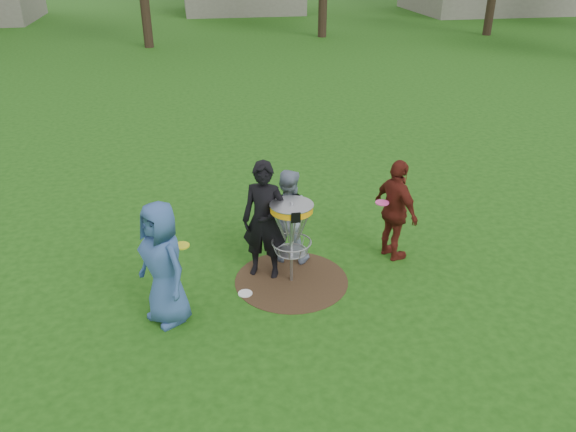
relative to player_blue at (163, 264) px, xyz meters
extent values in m
plane|color=#19470F|center=(1.90, 0.64, -0.91)|extent=(100.00, 100.00, 0.00)
cylinder|color=#47331E|center=(1.90, 0.64, -0.91)|extent=(1.80, 1.80, 0.01)
imported|color=#33538D|center=(0.00, 0.00, 0.00)|extent=(0.99, 1.06, 1.82)
imported|color=black|center=(1.53, 0.93, 0.05)|extent=(0.83, 0.70, 1.92)
imported|color=#7E8DA3|center=(1.96, 1.35, -0.11)|extent=(0.95, 0.85, 1.60)
imported|color=#5F1D15|center=(3.72, 1.07, -0.04)|extent=(0.72, 1.10, 1.74)
cylinder|color=white|center=(1.14, 0.40, -0.90)|extent=(0.22, 0.22, 0.02)
cylinder|color=#9EA0A5|center=(1.90, 0.64, -0.22)|extent=(0.05, 0.05, 1.38)
cylinder|color=#FFA60D|center=(1.90, 0.64, 0.37)|extent=(0.64, 0.64, 0.10)
cylinder|color=#9EA0A5|center=(1.90, 0.64, 0.43)|extent=(0.66, 0.66, 0.01)
cube|color=black|center=(1.90, 0.32, 0.37)|extent=(0.14, 0.02, 0.16)
torus|color=#9EA0A5|center=(1.90, 0.64, -0.21)|extent=(0.62, 0.62, 0.02)
torus|color=#9EA0A5|center=(1.90, 0.64, -0.37)|extent=(0.50, 0.50, 0.02)
cylinder|color=#9EA0A5|center=(1.90, 0.64, -0.38)|extent=(0.44, 0.44, 0.01)
cylinder|color=yellow|center=(0.27, 0.09, 0.21)|extent=(0.22, 0.22, 0.02)
cylinder|color=red|center=(1.75, 0.76, 0.27)|extent=(0.22, 0.22, 0.02)
cylinder|color=#FF4353|center=(1.93, 1.07, 0.07)|extent=(0.22, 0.22, 0.02)
cylinder|color=#F7419F|center=(3.45, 1.00, 0.16)|extent=(0.22, 0.22, 0.02)
camera|label=1|loc=(0.50, -6.72, 4.01)|focal=35.00mm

